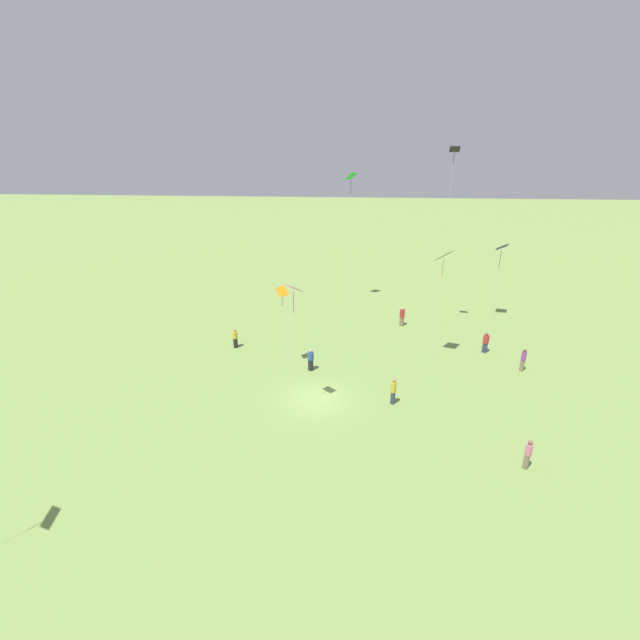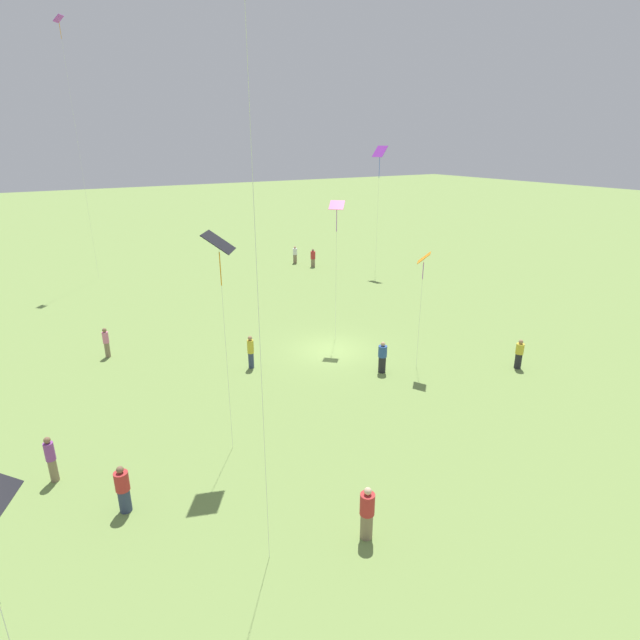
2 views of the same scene
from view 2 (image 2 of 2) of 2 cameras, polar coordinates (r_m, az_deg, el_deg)
ground_plane at (r=29.87m, az=1.26°, el=-3.44°), size 240.00×240.00×0.00m
person_0 at (r=21.15m, az=-28.38°, el=-13.80°), size 0.48×0.48×1.85m
person_1 at (r=16.65m, az=5.39°, el=-21.13°), size 0.66×0.66×1.87m
person_2 at (r=26.98m, az=7.14°, el=-4.26°), size 0.57×0.57×1.76m
person_3 at (r=51.07m, az=-2.88°, el=7.45°), size 0.55×0.55×1.74m
person_4 at (r=29.33m, az=21.80°, el=-3.66°), size 0.58×0.58×1.68m
person_5 at (r=31.12m, az=-23.24°, el=-2.37°), size 0.44×0.44×1.77m
person_6 at (r=49.50m, az=-0.81°, el=7.08°), size 0.47×0.47×1.77m
person_7 at (r=27.49m, az=-7.93°, el=-3.63°), size 0.40×0.40×1.87m
person_8 at (r=18.73m, az=-21.59°, el=-17.56°), size 0.60×0.60×1.76m
kite_0 at (r=26.36m, az=11.77°, el=6.56°), size 1.02×1.02×6.41m
kite_1 at (r=29.51m, az=1.93°, el=12.40°), size 1.13×1.14×8.53m
kite_2 at (r=48.68m, az=-27.35°, el=26.12°), size 0.93×0.90×20.85m
kite_5 at (r=18.10m, az=-11.48°, el=8.13°), size 1.51×1.46×8.79m
kite_6 at (r=47.19m, az=6.85°, el=18.23°), size 1.35×1.01×11.36m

